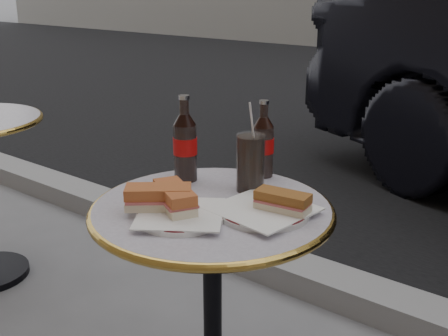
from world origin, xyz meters
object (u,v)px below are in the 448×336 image
Objects in this scene: bistro_table at (213,329)px; cola_bottle_right at (263,139)px; plate_left at (181,216)px; plate_right at (263,212)px; cola_glass at (250,163)px; cola_bottle_left at (185,138)px.

bistro_table is 3.27× the size of cola_bottle_right.
plate_left and plate_right have the same top height.
plate_right reaches higher than bistro_table.
plate_left is 0.39m from cola_bottle_right.
plate_left is 0.27m from cola_glass.
cola_bottle_left is (-0.31, 0.07, 0.12)m from plate_right.
cola_glass is (0.02, 0.26, 0.07)m from plate_left.
cola_bottle_right is at bearing 96.10° from bistro_table.
cola_bottle_left is at bearing -133.11° from cola_bottle_right.
bistro_table is at bearing -30.08° from cola_bottle_left.
cola_bottle_left is 1.54× the size of cola_glass.
plate_left is at bearing -94.02° from bistro_table.
plate_right is at bearing -12.49° from cola_bottle_left.
bistro_table is at bearing -164.99° from plate_right.
bistro_table is at bearing -95.08° from cola_glass.
cola_glass is at bearing -70.92° from cola_bottle_right.
cola_bottle_left is (-0.18, 0.11, 0.49)m from bistro_table.
cola_bottle_left reaches higher than plate_right.
bistro_table is 0.47m from cola_glass.
cola_bottle_left is at bearing -167.68° from cola_glass.
cola_bottle_left is 1.09× the size of cola_bottle_right.
bistro_table is at bearing 85.98° from plate_left.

